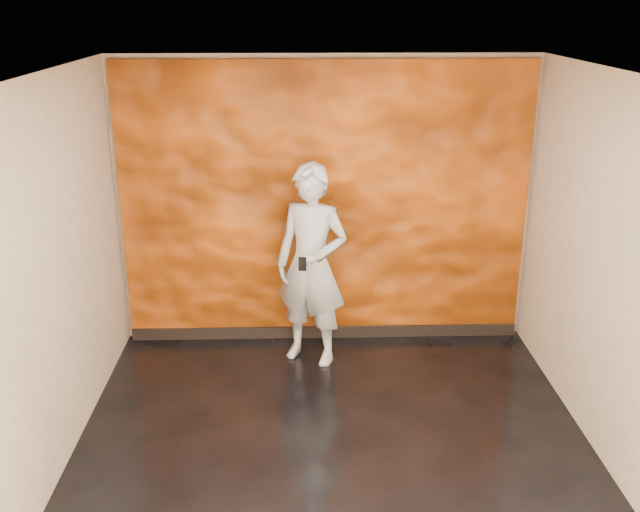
{
  "coord_description": "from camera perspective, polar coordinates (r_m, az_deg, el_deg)",
  "views": [
    {
      "loc": [
        -0.25,
        -4.65,
        3.26
      ],
      "look_at": [
        -0.08,
        1.05,
        1.2
      ],
      "focal_mm": 40.0,
      "sensor_mm": 36.0,
      "label": 1
    }
  ],
  "objects": [
    {
      "name": "baseboard",
      "position": [
        7.31,
        0.39,
        -6.08
      ],
      "size": [
        3.9,
        0.04,
        0.12
      ],
      "primitive_type": "cube",
      "color": "black",
      "rests_on": "ground"
    },
    {
      "name": "room",
      "position": [
        5.01,
        1.23,
        -1.92
      ],
      "size": [
        4.02,
        4.02,
        2.81
      ],
      "color": "black",
      "rests_on": "ground"
    },
    {
      "name": "phone",
      "position": [
        6.27,
        -1.42,
        -0.64
      ],
      "size": [
        0.07,
        0.02,
        0.13
      ],
      "primitive_type": "cube",
      "rotation": [
        0.0,
        0.0,
        -0.08
      ],
      "color": "black",
      "rests_on": "man"
    },
    {
      "name": "man",
      "position": [
        6.55,
        -0.68,
        -0.76
      ],
      "size": [
        0.82,
        0.7,
        1.9
      ],
      "primitive_type": "imported",
      "rotation": [
        0.0,
        0.0,
        -0.43
      ],
      "color": "#A8ABB7",
      "rests_on": "ground"
    },
    {
      "name": "feature_wall",
      "position": [
        6.87,
        0.4,
        4.01
      ],
      "size": [
        3.9,
        0.06,
        2.75
      ],
      "primitive_type": "cube",
      "color": "orange",
      "rests_on": "ground"
    }
  ]
}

